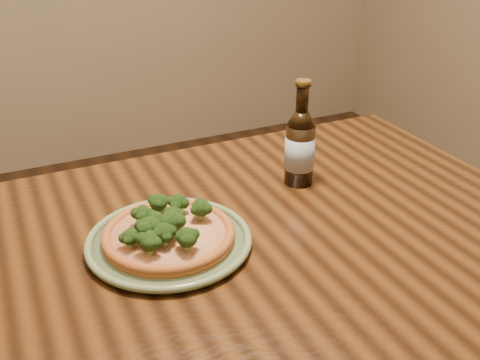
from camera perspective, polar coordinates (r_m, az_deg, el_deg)
name	(u,v)px	position (r m, az deg, el deg)	size (l,w,h in m)	color
table	(156,311)	(1.04, -8.52, -13.06)	(1.60, 0.90, 0.75)	#43250E
plate	(169,241)	(1.03, -7.22, -6.15)	(0.30, 0.30, 0.02)	#6C7F58
pizza	(168,232)	(1.02, -7.33, -5.29)	(0.24, 0.24, 0.07)	#AA5926
beer_bottle	(300,147)	(1.21, 6.10, 3.40)	(0.06, 0.06, 0.23)	black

